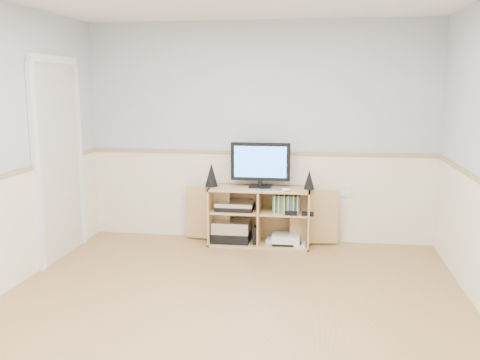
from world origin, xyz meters
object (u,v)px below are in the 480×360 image
Objects in this scene: monitor at (260,163)px; keyboard at (271,190)px; game_consoles at (285,239)px; media_cabinet at (260,215)px.

monitor reaches higher than keyboard.
monitor is 2.31× the size of keyboard.
keyboard is 0.62m from game_consoles.
media_cabinet reaches higher than game_consoles.
keyboard reaches higher than media_cabinet.
monitor reaches higher than game_consoles.
game_consoles is (0.29, -0.06, -0.86)m from monitor.
game_consoles is at bearing -11.79° from monitor.
media_cabinet is at bearing 167.49° from game_consoles.
monitor is at bearing 116.83° from keyboard.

